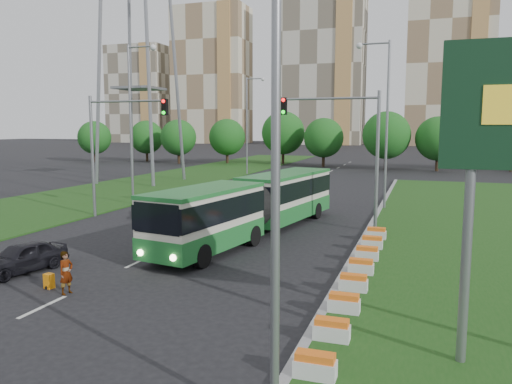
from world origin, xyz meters
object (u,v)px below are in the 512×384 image
(car_left_near, at_px, (22,257))
(traffic_mast_median, at_px, (349,138))
(shopping_trolley, at_px, (49,281))
(articulated_bus, at_px, (253,205))
(traffic_mast_left, at_px, (113,137))
(car_left_far, at_px, (162,208))
(pedestrian, at_px, (66,273))

(car_left_near, bearing_deg, traffic_mast_median, 61.79)
(shopping_trolley, bearing_deg, articulated_bus, 80.13)
(traffic_mast_left, relative_size, car_left_far, 2.07)
(traffic_mast_left, relative_size, car_left_near, 2.14)
(traffic_mast_left, distance_m, pedestrian, 16.11)
(traffic_mast_median, xyz_separation_m, traffic_mast_left, (-15.16, -1.00, 0.00))
(traffic_mast_median, relative_size, traffic_mast_left, 1.00)
(traffic_mast_median, distance_m, car_left_near, 17.96)
(traffic_mast_left, bearing_deg, pedestrian, -61.97)
(car_left_near, xyz_separation_m, pedestrian, (3.58, -1.65, 0.15))
(traffic_mast_left, xyz_separation_m, articulated_bus, (10.38, -2.11, -3.67))
(traffic_mast_median, xyz_separation_m, car_left_near, (-11.48, -12.99, -4.71))
(articulated_bus, distance_m, car_left_near, 11.98)
(car_left_far, bearing_deg, traffic_mast_median, -6.01)
(car_left_far, xyz_separation_m, shopping_trolley, (3.29, -14.37, -0.36))
(traffic_mast_left, height_order, shopping_trolley, traffic_mast_left)
(articulated_bus, distance_m, car_left_far, 8.16)
(traffic_mast_median, height_order, car_left_far, traffic_mast_median)
(articulated_bus, xyz_separation_m, car_left_far, (-7.46, 3.15, -1.04))
(car_left_near, distance_m, car_left_far, 13.05)
(traffic_mast_median, distance_m, shopping_trolley, 17.64)
(traffic_mast_median, bearing_deg, car_left_near, -131.46)
(articulated_bus, bearing_deg, pedestrian, -95.20)
(pedestrian, bearing_deg, traffic_mast_left, 38.02)
(car_left_near, xyz_separation_m, car_left_far, (-0.76, 13.03, -0.00))
(car_left_far, height_order, pedestrian, pedestrian)
(car_left_far, xyz_separation_m, pedestrian, (4.34, -14.68, 0.15))
(pedestrian, bearing_deg, articulated_bus, -5.13)
(articulated_bus, relative_size, car_left_far, 4.32)
(articulated_bus, height_order, pedestrian, articulated_bus)
(car_left_near, bearing_deg, car_left_far, 106.61)
(car_left_far, relative_size, pedestrian, 2.45)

